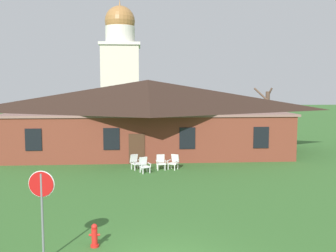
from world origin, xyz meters
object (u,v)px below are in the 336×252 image
(lawn_chair_near_door, at_px, (144,165))
(lawn_chair_left_end, at_px, (161,162))
(lawn_chair_by_porch, at_px, (135,162))
(lawn_chair_middle, at_px, (174,162))
(fire_hydrant, at_px, (95,236))
(stop_sign, at_px, (42,197))

(lawn_chair_near_door, distance_m, lawn_chair_left_end, 1.38)
(lawn_chair_by_porch, distance_m, lawn_chair_middle, 2.49)
(lawn_chair_middle, height_order, fire_hydrant, lawn_chair_middle)
(stop_sign, bearing_deg, lawn_chair_middle, 68.54)
(lawn_chair_middle, bearing_deg, fire_hydrant, -107.08)
(lawn_chair_left_end, bearing_deg, stop_sign, -108.16)
(lawn_chair_by_porch, height_order, lawn_chair_left_end, same)
(lawn_chair_by_porch, xyz_separation_m, fire_hydrant, (-1.21, -12.18, -0.12))
(stop_sign, bearing_deg, lawn_chair_by_porch, 78.70)
(stop_sign, relative_size, lawn_chair_left_end, 2.94)
(lawn_chair_left_end, bearing_deg, lawn_chair_by_porch, 174.49)
(stop_sign, height_order, lawn_chair_near_door, stop_sign)
(lawn_chair_by_porch, height_order, lawn_chair_near_door, same)
(stop_sign, bearing_deg, lawn_chair_near_door, 75.28)
(stop_sign, relative_size, lawn_chair_by_porch, 2.94)
(lawn_chair_near_door, distance_m, fire_hydrant, 11.30)
(lawn_chair_by_porch, relative_size, fire_hydrant, 1.21)
(stop_sign, xyz_separation_m, fire_hydrant, (1.42, 0.99, -1.63))
(lawn_chair_middle, bearing_deg, lawn_chair_by_porch, 176.40)
(fire_hydrant, bearing_deg, lawn_chair_middle, 72.92)
(lawn_chair_middle, distance_m, fire_hydrant, 12.58)
(lawn_chair_near_door, bearing_deg, stop_sign, -104.72)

